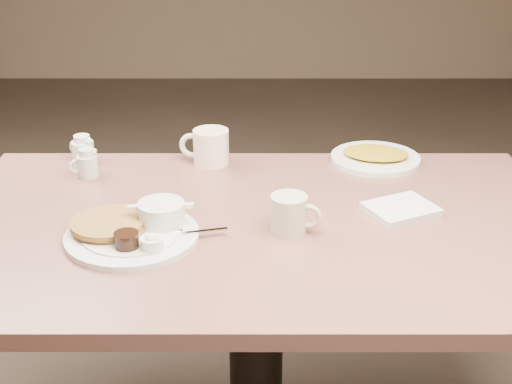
{
  "coord_description": "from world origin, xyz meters",
  "views": [
    {
      "loc": [
        0.0,
        -1.51,
        1.52
      ],
      "look_at": [
        0.0,
        0.02,
        0.82
      ],
      "focal_mm": 49.72,
      "sensor_mm": 36.0,
      "label": 1
    }
  ],
  "objects_px": {
    "diner_table": "(256,283)",
    "coffee_mug_far": "(210,147)",
    "coffee_mug_near": "(290,213)",
    "creamer_left": "(87,164)",
    "creamer_right": "(83,150)",
    "main_plate": "(134,228)",
    "hash_plate": "(375,157)"
  },
  "relations": [
    {
      "from": "diner_table",
      "to": "coffee_mug_near",
      "type": "relative_size",
      "value": 11.56
    },
    {
      "from": "diner_table",
      "to": "coffee_mug_near",
      "type": "xyz_separation_m",
      "value": [
        0.08,
        -0.05,
        0.22
      ]
    },
    {
      "from": "coffee_mug_near",
      "to": "diner_table",
      "type": "bearing_deg",
      "value": 148.75
    },
    {
      "from": "diner_table",
      "to": "creamer_left",
      "type": "relative_size",
      "value": 18.54
    },
    {
      "from": "coffee_mug_near",
      "to": "hash_plate",
      "type": "relative_size",
      "value": 0.43
    },
    {
      "from": "coffee_mug_far",
      "to": "diner_table",
      "type": "bearing_deg",
      "value": -70.51
    },
    {
      "from": "diner_table",
      "to": "main_plate",
      "type": "height_order",
      "value": "main_plate"
    },
    {
      "from": "coffee_mug_near",
      "to": "creamer_left",
      "type": "relative_size",
      "value": 1.6
    },
    {
      "from": "creamer_right",
      "to": "hash_plate",
      "type": "relative_size",
      "value": 0.27
    },
    {
      "from": "diner_table",
      "to": "creamer_left",
      "type": "distance_m",
      "value": 0.58
    },
    {
      "from": "coffee_mug_near",
      "to": "coffee_mug_far",
      "type": "distance_m",
      "value": 0.47
    },
    {
      "from": "coffee_mug_far",
      "to": "hash_plate",
      "type": "distance_m",
      "value": 0.48
    },
    {
      "from": "creamer_right",
      "to": "hash_plate",
      "type": "height_order",
      "value": "creamer_right"
    },
    {
      "from": "coffee_mug_near",
      "to": "creamer_left",
      "type": "xyz_separation_m",
      "value": [
        -0.54,
        0.33,
        -0.01
      ]
    },
    {
      "from": "main_plate",
      "to": "hash_plate",
      "type": "relative_size",
      "value": 1.26
    },
    {
      "from": "diner_table",
      "to": "coffee_mug_far",
      "type": "relative_size",
      "value": 9.82
    },
    {
      "from": "diner_table",
      "to": "coffee_mug_far",
      "type": "bearing_deg",
      "value": 109.49
    },
    {
      "from": "hash_plate",
      "to": "creamer_left",
      "type": "bearing_deg",
      "value": -172.09
    },
    {
      "from": "coffee_mug_near",
      "to": "coffee_mug_far",
      "type": "relative_size",
      "value": 0.85
    },
    {
      "from": "creamer_left",
      "to": "creamer_right",
      "type": "relative_size",
      "value": 0.97
    },
    {
      "from": "diner_table",
      "to": "main_plate",
      "type": "bearing_deg",
      "value": -164.99
    },
    {
      "from": "main_plate",
      "to": "coffee_mug_near",
      "type": "bearing_deg",
      "value": 4.27
    },
    {
      "from": "main_plate",
      "to": "hash_plate",
      "type": "height_order",
      "value": "main_plate"
    },
    {
      "from": "diner_table",
      "to": "creamer_right",
      "type": "xyz_separation_m",
      "value": [
        -0.5,
        0.39,
        0.21
      ]
    },
    {
      "from": "main_plate",
      "to": "diner_table",
      "type": "bearing_deg",
      "value": 15.01
    },
    {
      "from": "main_plate",
      "to": "hash_plate",
      "type": "distance_m",
      "value": 0.78
    },
    {
      "from": "diner_table",
      "to": "coffee_mug_near",
      "type": "height_order",
      "value": "coffee_mug_near"
    },
    {
      "from": "coffee_mug_far",
      "to": "creamer_left",
      "type": "relative_size",
      "value": 1.89
    },
    {
      "from": "creamer_left",
      "to": "main_plate",
      "type": "bearing_deg",
      "value": -62.4
    },
    {
      "from": "coffee_mug_near",
      "to": "coffee_mug_far",
      "type": "bearing_deg",
      "value": 116.6
    },
    {
      "from": "creamer_right",
      "to": "coffee_mug_far",
      "type": "bearing_deg",
      "value": -1.88
    },
    {
      "from": "creamer_left",
      "to": "creamer_right",
      "type": "distance_m",
      "value": 0.11
    }
  ]
}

